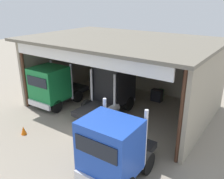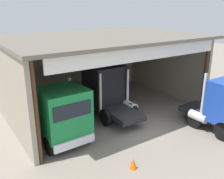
# 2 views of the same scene
# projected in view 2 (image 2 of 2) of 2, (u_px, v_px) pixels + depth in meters

# --- Properties ---
(ground_plane) EXTENTS (80.00, 80.00, 0.00)m
(ground_plane) POSITION_uv_depth(u_px,v_px,m) (140.00, 130.00, 15.60)
(ground_plane) COLOR gray
(ground_plane) RESTS_ON ground
(workshop_shed) EXTENTS (13.63, 9.65, 5.52)m
(workshop_shed) POSITION_uv_depth(u_px,v_px,m) (96.00, 58.00, 18.56)
(workshop_shed) COLOR #9E937F
(workshop_shed) RESTS_ON ground
(truck_green_right_bay) EXTENTS (2.69, 5.05, 3.43)m
(truck_green_right_bay) POSITION_uv_depth(u_px,v_px,m) (61.00, 115.00, 13.74)
(truck_green_right_bay) COLOR #197F3D
(truck_green_right_bay) RESTS_ON ground
(truck_black_left_bay) EXTENTS (2.62, 5.19, 3.54)m
(truck_black_left_bay) POSITION_uv_depth(u_px,v_px,m) (107.00, 89.00, 17.58)
(truck_black_left_bay) COLOR black
(truck_black_left_bay) RESTS_ON ground
(oil_drum) EXTENTS (0.58, 0.58, 0.93)m
(oil_drum) POSITION_uv_depth(u_px,v_px,m) (103.00, 88.00, 22.36)
(oil_drum) COLOR #197233
(oil_drum) RESTS_ON ground
(tool_cart) EXTENTS (0.90, 0.60, 1.00)m
(tool_cart) POSITION_uv_depth(u_px,v_px,m) (104.00, 89.00, 22.01)
(tool_cart) COLOR black
(tool_cart) RESTS_ON ground
(traffic_cone) EXTENTS (0.36, 0.36, 0.56)m
(traffic_cone) POSITION_uv_depth(u_px,v_px,m) (133.00, 164.00, 11.83)
(traffic_cone) COLOR orange
(traffic_cone) RESTS_ON ground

